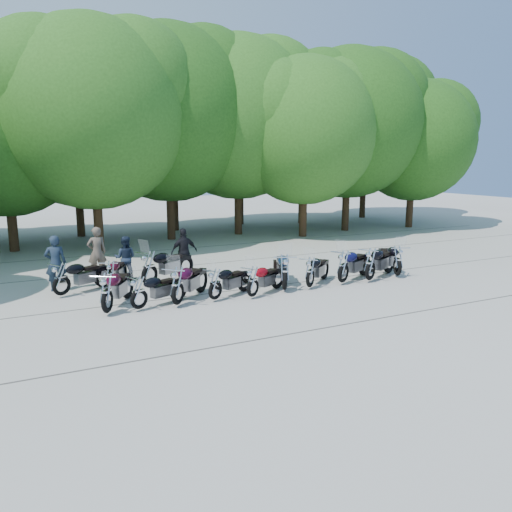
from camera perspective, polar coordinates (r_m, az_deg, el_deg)
name	(u,v)px	position (r m, az deg, el deg)	size (l,w,h in m)	color
ground	(277,299)	(15.68, 2.43, -4.88)	(90.00, 90.00, 0.00)	gray
tree_2	(4,137)	(26.10, -26.83, 12.05)	(7.31, 7.31, 8.97)	#3A2614
tree_3	(92,114)	(24.84, -18.25, 15.12)	(8.70, 8.70, 10.67)	#3A2614
tree_4	(168,114)	(27.56, -10.07, 15.67)	(9.13, 9.13, 11.20)	#3A2614
tree_5	(238,118)	(29.07, -2.12, 15.44)	(9.04, 9.04, 11.10)	#3A2614
tree_6	(304,132)	(28.29, 5.56, 13.98)	(8.00, 8.00, 9.82)	#3A2614
tree_7	(348,124)	(31.16, 10.52, 14.63)	(8.79, 8.79, 10.79)	#3A2614
tree_8	(414,141)	(33.64, 17.57, 12.46)	(7.53, 7.53, 9.25)	#3A2614
tree_11	(75,137)	(29.89, -19.99, 12.61)	(7.56, 7.56, 9.28)	#3A2614
tree_12	(173,135)	(31.09, -9.52, 13.44)	(7.88, 7.88, 9.67)	#3A2614
tree_13	(240,133)	(33.78, -1.85, 13.89)	(8.31, 8.31, 10.20)	#3A2614
tree_14	(303,136)	(34.42, 5.37, 13.45)	(8.02, 8.02, 9.84)	#3A2614
tree_15	(366,122)	(38.64, 12.43, 14.74)	(9.67, 9.67, 11.86)	#3A2614
motorcycle_0	(107,292)	(14.47, -16.70, -3.93)	(0.72, 2.38, 1.35)	#3E081E
motorcycle_1	(139,291)	(14.66, -13.25, -3.96)	(0.62, 2.04, 1.15)	black
motorcycle_2	(177,285)	(14.82, -8.97, -3.25)	(0.73, 2.39, 1.35)	#330720
motorcycle_3	(215,283)	(15.28, -4.69, -3.10)	(0.62, 2.04, 1.15)	black
motorcycle_4	(253,281)	(15.55, -0.37, -2.82)	(0.62, 2.03, 1.15)	maroon
motorcycle_5	(285,271)	(16.33, 3.28, -1.72)	(0.75, 2.48, 1.40)	#0D1F3C
motorcycle_6	(310,271)	(16.79, 6.23, -1.74)	(0.66, 2.15, 1.22)	black
motorcycle_7	(343,265)	(17.55, 9.96, -1.06)	(0.73, 2.39, 1.35)	#0C0D37
motorcycle_8	(370,263)	(18.08, 12.94, -0.79)	(0.74, 2.44, 1.38)	black
motorcycle_9	(398,260)	(19.07, 15.90, -0.41)	(0.71, 2.34, 1.32)	black
motorcycle_10	(61,278)	(16.82, -21.39, -2.35)	(0.67, 2.22, 1.25)	black
motorcycle_11	(111,274)	(17.07, -16.26, -2.01)	(0.62, 2.04, 1.15)	#3A0816
motorcycle_12	(149,267)	(17.30, -12.11, -1.23)	(0.75, 2.48, 1.40)	black
rider_0	(56,263)	(17.67, -21.94, -0.77)	(0.68, 0.45, 1.87)	#1C293B
rider_1	(125,258)	(18.57, -14.72, -0.22)	(0.78, 0.61, 1.60)	#1E293E
rider_2	(184,252)	(18.83, -8.22, 0.47)	(1.05, 0.44, 1.78)	black
rider_3	(97,252)	(19.17, -17.73, 0.40)	(0.69, 0.45, 1.89)	brown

